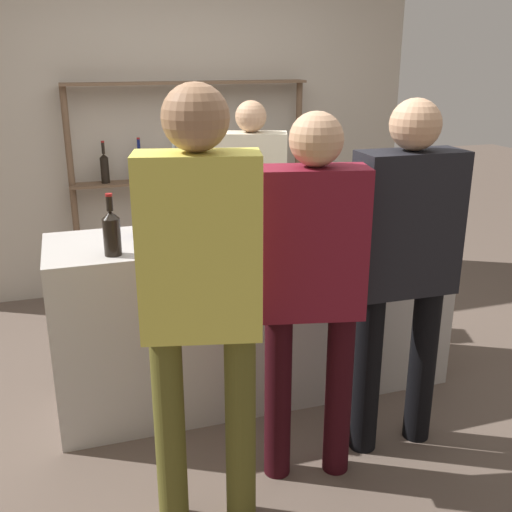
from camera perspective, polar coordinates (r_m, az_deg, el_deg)
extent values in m
plane|color=brown|center=(3.66, 0.00, -12.36)|extent=(16.00, 16.00, 0.00)
cube|color=#B7B2AD|center=(3.44, 0.00, -5.39)|extent=(2.22, 0.60, 0.97)
cube|color=#B2A899|center=(5.00, -6.82, 12.99)|extent=(3.82, 0.12, 2.80)
cylinder|color=brown|center=(4.82, -17.00, 5.38)|extent=(0.05, 0.05, 1.69)
cylinder|color=brown|center=(5.18, 3.97, 7.03)|extent=(0.05, 0.05, 1.69)
cube|color=brown|center=(4.81, -6.52, 16.09)|extent=(1.90, 0.18, 0.02)
cube|color=brown|center=(4.90, -6.19, 7.30)|extent=(1.90, 0.18, 0.02)
cylinder|color=black|center=(4.79, -14.20, 7.91)|extent=(0.06, 0.06, 0.20)
cone|color=black|center=(4.77, -14.30, 9.23)|extent=(0.06, 0.06, 0.03)
cylinder|color=black|center=(4.77, -14.36, 9.92)|extent=(0.02, 0.02, 0.09)
cylinder|color=maroon|center=(4.76, -14.41, 10.50)|extent=(0.03, 0.03, 0.01)
cylinder|color=#0F1956|center=(4.81, -10.99, 8.33)|extent=(0.06, 0.06, 0.22)
cone|color=#0F1956|center=(4.79, -11.09, 9.79)|extent=(0.06, 0.06, 0.03)
cylinder|color=#0F1956|center=(4.79, -11.13, 10.41)|extent=(0.02, 0.02, 0.08)
cylinder|color=maroon|center=(4.78, -11.16, 10.94)|extent=(0.03, 0.03, 0.01)
cylinder|color=silver|center=(4.86, -7.81, 8.38)|extent=(0.06, 0.06, 0.19)
cone|color=silver|center=(4.84, -7.86, 9.64)|extent=(0.06, 0.06, 0.03)
cylinder|color=silver|center=(4.83, -7.90, 10.39)|extent=(0.02, 0.02, 0.10)
cylinder|color=maroon|center=(4.82, -7.93, 11.04)|extent=(0.03, 0.03, 0.01)
cylinder|color=black|center=(4.91, -4.69, 8.66)|extent=(0.07, 0.07, 0.20)
cone|color=black|center=(4.89, -4.72, 9.97)|extent=(0.07, 0.07, 0.03)
cylinder|color=black|center=(4.88, -4.74, 10.62)|extent=(0.02, 0.02, 0.08)
cylinder|color=maroon|center=(4.87, -4.76, 11.17)|extent=(0.03, 0.03, 0.01)
cylinder|color=silver|center=(4.97, -1.64, 8.91)|extent=(0.08, 0.08, 0.21)
cone|color=silver|center=(4.95, -1.65, 10.28)|extent=(0.08, 0.08, 0.03)
cylinder|color=silver|center=(4.95, -1.66, 10.93)|extent=(0.03, 0.03, 0.08)
cylinder|color=maroon|center=(4.94, -1.66, 11.45)|extent=(0.03, 0.03, 0.01)
cylinder|color=black|center=(5.05, 1.33, 9.01)|extent=(0.07, 0.07, 0.20)
cone|color=black|center=(5.04, 1.34, 10.29)|extent=(0.07, 0.07, 0.03)
cylinder|color=black|center=(5.03, 1.34, 10.95)|extent=(0.03, 0.03, 0.08)
cylinder|color=#232328|center=(5.02, 1.35, 11.49)|extent=(0.03, 0.03, 0.01)
cylinder|color=black|center=(3.45, 4.99, 4.80)|extent=(0.08, 0.08, 0.18)
cone|color=black|center=(3.42, 5.04, 6.57)|extent=(0.08, 0.08, 0.04)
cylinder|color=black|center=(3.41, 5.07, 7.63)|extent=(0.03, 0.03, 0.09)
cylinder|color=gold|center=(3.40, 5.10, 8.49)|extent=(0.03, 0.03, 0.01)
cylinder|color=#0F1956|center=(3.20, -11.01, 3.43)|extent=(0.07, 0.07, 0.18)
cone|color=#0F1956|center=(3.18, -11.13, 5.30)|extent=(0.07, 0.07, 0.03)
cylinder|color=#0F1956|center=(3.17, -11.19, 6.20)|extent=(0.03, 0.03, 0.07)
cylinder|color=maroon|center=(3.16, -11.24, 6.93)|extent=(0.03, 0.03, 0.01)
cylinder|color=black|center=(3.21, 3.38, 4.16)|extent=(0.09, 0.09, 0.22)
cone|color=black|center=(3.18, 3.42, 6.42)|extent=(0.09, 0.09, 0.04)
cylinder|color=black|center=(3.17, 3.45, 7.56)|extent=(0.03, 0.03, 0.09)
cylinder|color=#232328|center=(3.16, 3.46, 8.48)|extent=(0.03, 0.03, 0.01)
cylinder|color=black|center=(2.93, -13.55, 1.78)|extent=(0.08, 0.08, 0.18)
cone|color=black|center=(2.90, -13.71, 3.84)|extent=(0.08, 0.08, 0.04)
cylinder|color=black|center=(2.88, -13.79, 4.88)|extent=(0.03, 0.03, 0.07)
cylinder|color=maroon|center=(2.87, -13.85, 5.68)|extent=(0.03, 0.03, 0.01)
cylinder|color=black|center=(3.36, 6.55, 4.69)|extent=(0.08, 0.08, 0.22)
cone|color=black|center=(3.33, 6.64, 6.80)|extent=(0.08, 0.08, 0.04)
cylinder|color=black|center=(3.32, 6.67, 7.72)|extent=(0.03, 0.03, 0.07)
cylinder|color=gold|center=(3.31, 6.70, 8.45)|extent=(0.03, 0.03, 0.01)
cylinder|color=silver|center=(3.42, 2.20, 3.22)|extent=(0.06, 0.06, 0.00)
cylinder|color=silver|center=(3.41, 2.21, 4.01)|extent=(0.01, 0.01, 0.09)
cone|color=silver|center=(3.39, 2.22, 5.34)|extent=(0.09, 0.09, 0.07)
cylinder|color=brown|center=(2.55, -1.49, -16.13)|extent=(0.13, 0.13, 0.87)
cylinder|color=brown|center=(2.55, -8.20, -16.27)|extent=(0.13, 0.13, 0.87)
cube|color=#D1C64C|center=(2.19, -5.40, 0.82)|extent=(0.48, 0.29, 0.69)
sphere|color=#936B4C|center=(2.10, -5.80, 13.00)|extent=(0.24, 0.24, 0.24)
cylinder|color=black|center=(3.15, 15.54, -9.94)|extent=(0.13, 0.13, 0.83)
cylinder|color=black|center=(3.01, 10.50, -10.94)|extent=(0.13, 0.13, 0.83)
cube|color=black|center=(2.80, 14.20, 3.01)|extent=(0.48, 0.22, 0.66)
sphere|color=tan|center=(2.72, 14.95, 12.01)|extent=(0.23, 0.23, 0.23)
cylinder|color=black|center=(2.85, 7.86, -12.87)|extent=(0.12, 0.12, 0.81)
cylinder|color=black|center=(2.80, 2.10, -13.25)|extent=(0.12, 0.12, 0.81)
cube|color=maroon|center=(2.52, 5.47, 1.20)|extent=(0.47, 0.28, 0.65)
sphere|color=tan|center=(2.42, 5.79, 11.01)|extent=(0.22, 0.22, 0.22)
cylinder|color=#575347|center=(4.34, -2.49, -1.56)|extent=(0.14, 0.14, 0.78)
cylinder|color=#575347|center=(4.33, 1.60, -1.59)|extent=(0.14, 0.14, 0.78)
cube|color=beige|center=(4.14, -0.47, 7.48)|extent=(0.53, 0.36, 0.61)
sphere|color=tan|center=(4.08, -0.49, 13.16)|extent=(0.21, 0.21, 0.21)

